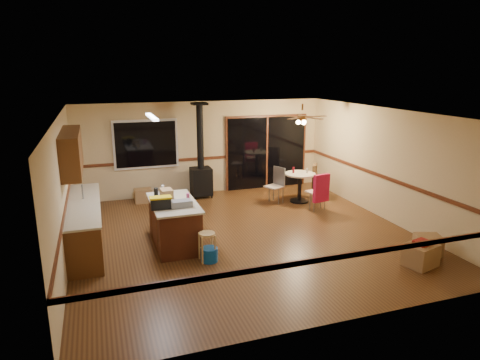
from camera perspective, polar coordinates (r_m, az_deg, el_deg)
name	(u,v)px	position (r m, az deg, el deg)	size (l,w,h in m)	color
floor	(244,235)	(9.25, 0.60, -7.36)	(7.00, 7.00, 0.00)	#502F16
ceiling	(245,113)	(8.62, 0.65, 8.89)	(7.00, 7.00, 0.00)	silver
wall_back	(204,148)	(12.13, -4.88, 4.30)	(7.00, 7.00, 0.00)	#CBB381
wall_front	(332,238)	(5.82, 12.23, -7.52)	(7.00, 7.00, 0.00)	#CBB381
wall_left	(63,192)	(8.40, -22.54, -1.43)	(7.00, 7.00, 0.00)	#CBB381
wall_right	(387,165)	(10.51, 18.95, 1.95)	(7.00, 7.00, 0.00)	#CBB381
chair_rail	(245,190)	(8.92, 0.62, -1.39)	(7.00, 7.00, 0.08)	#542715
window	(146,144)	(11.77, -12.44, 4.68)	(1.72, 0.10, 1.32)	black
sliding_door	(267,153)	(12.71, 3.56, 3.65)	(2.52, 0.10, 2.10)	black
lower_cabinets	(85,225)	(9.11, -19.95, -5.72)	(0.60, 3.00, 0.86)	#593216
countertop	(83,204)	(8.98, -20.20, -3.02)	(0.64, 3.04, 0.04)	#C0B495
upper_cabinets	(72,152)	(8.94, -21.55, 3.54)	(0.35, 2.00, 0.80)	#593216
kitchen_island	(174,223)	(8.73, -8.76, -5.70)	(0.88, 1.68, 0.90)	#431D10
wood_stove	(201,172)	(11.77, -5.23, 1.13)	(0.55, 0.50, 2.52)	black
ceiling_fan	(302,119)	(11.17, 8.28, 8.05)	(0.24, 0.24, 0.55)	brown
fluorescent_strip	(152,117)	(8.50, -11.69, 8.24)	(0.10, 1.20, 0.04)	white
toolbox_grey	(181,204)	(8.25, -7.88, -3.15)	(0.41, 0.23, 0.13)	slate
toolbox_black	(161,204)	(8.19, -10.54, -3.11)	(0.37, 0.19, 0.20)	black
toolbox_yellow_lid	(160,198)	(8.15, -10.57, -2.32)	(0.41, 0.21, 0.03)	gold
box_on_island	(167,194)	(8.79, -9.77, -1.85)	(0.22, 0.31, 0.20)	olive
bottle_dark	(156,195)	(8.58, -11.11, -2.01)	(0.08, 0.08, 0.29)	black
bottle_pink	(188,198)	(8.44, -6.95, -2.42)	(0.06, 0.06, 0.20)	#D84C8C
bottle_white	(163,190)	(9.14, -10.25, -1.28)	(0.06, 0.06, 0.19)	white
bar_stool	(207,247)	(8.01, -4.41, -8.87)	(0.30, 0.30, 0.55)	tan
blue_bucket	(209,255)	(8.04, -4.10, -9.88)	(0.31, 0.31, 0.26)	blue
dining_table	(300,182)	(11.48, 7.98, -0.33)	(0.81, 0.81, 0.78)	black
glass_red	(293,170)	(11.43, 7.14, 1.33)	(0.06, 0.06, 0.16)	#590C14
glass_cream	(307,171)	(11.45, 8.95, 1.20)	(0.05, 0.05, 0.12)	beige
chair_left	(277,181)	(11.34, 4.94, -0.11)	(0.53, 0.53, 0.51)	#BEA48D
chair_near	(321,188)	(10.78, 10.70, -1.05)	(0.49, 0.52, 0.70)	#BEA48D
chair_right	(315,177)	(11.84, 10.03, 0.39)	(0.61, 0.60, 0.70)	#BEA48D
box_under_window	(143,196)	(11.71, -12.79, -2.03)	(0.45, 0.36, 0.36)	olive
box_corner_a	(421,255)	(8.48, 22.95, -9.19)	(0.54, 0.45, 0.41)	olive
box_corner_b	(428,245)	(9.04, 23.77, -7.91)	(0.46, 0.39, 0.37)	olive
box_small_red	(422,242)	(8.39, 23.12, -7.67)	(0.27, 0.23, 0.07)	maroon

